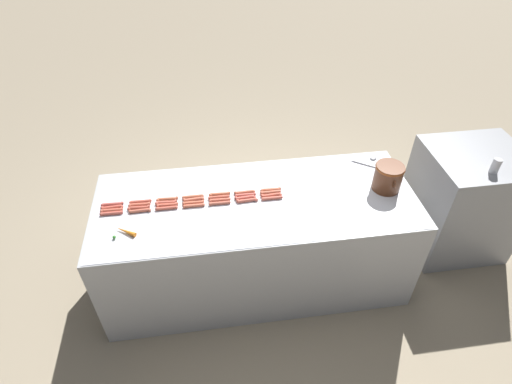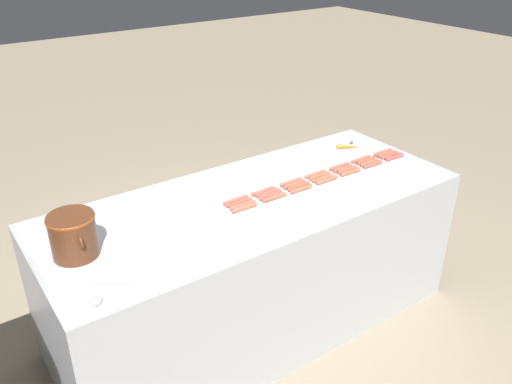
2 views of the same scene
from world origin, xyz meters
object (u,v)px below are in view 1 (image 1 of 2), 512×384
object	(u,v)px
hot_dog_19	(245,198)
hot_dog_3	(193,197)
hot_dog_18	(220,200)
hot_dog_25	(220,203)
hot_dog_6	(271,190)
hot_dog_26	(247,200)
hot_dog_4	(220,194)
hot_dog_11	(219,197)
hot_dog_20	(271,195)
hot_dog_24	(194,206)
soda_can	(496,166)
hot_dog_14	(112,210)
hot_dog_5	(245,192)
hot_dog_23	(166,208)
hot_dog_16	(167,205)
hot_dog_8	(139,205)
hot_dog_17	(193,203)
serving_spoon	(370,160)
hot_dog_12	(245,195)
hot_dog_21	(111,213)
hot_dog_10	(194,199)
hot_dog_22	(140,211)
carrot	(125,231)
back_cabinet	(462,201)
hot_dog_1	(140,202)
hot_dog_15	(139,208)
hot_dog_7	(112,207)
hot_dog_0	(112,204)
hot_dog_13	(270,192)
hot_dog_2	(167,199)
hot_dog_9	(166,202)

from	to	relation	value
hot_dog_19	hot_dog_3	bearing A→B (deg)	-99.71
hot_dog_18	hot_dog_25	xyz separation A→B (m)	(0.04, -0.00, 0.00)
hot_dog_6	hot_dog_26	distance (m)	0.22
hot_dog_4	hot_dog_11	bearing A→B (deg)	-13.37
hot_dog_20	hot_dog_25	bearing A→B (deg)	-84.89
hot_dog_24	soda_can	xyz separation A→B (m)	(0.03, 2.34, 0.15)
hot_dog_14	soda_can	world-z (taller)	soda_can
hot_dog_5	hot_dog_23	bearing A→B (deg)	-80.54
hot_dog_4	hot_dog_16	xyz separation A→B (m)	(0.07, -0.40, 0.00)
hot_dog_5	hot_dog_26	world-z (taller)	same
hot_dog_16	hot_dog_25	xyz separation A→B (m)	(0.04, 0.39, 0.00)
hot_dog_16	hot_dog_23	xyz separation A→B (m)	(0.03, -0.00, 0.00)
hot_dog_8	hot_dog_25	size ratio (longest dim) A/B	1.00
hot_dog_17	hot_dog_20	xyz separation A→B (m)	(-0.00, 0.59, 0.00)
hot_dog_5	serving_spoon	distance (m)	1.15
hot_dog_4	hot_dog_18	xyz separation A→B (m)	(0.07, -0.00, 0.00)
hot_dog_12	hot_dog_21	xyz separation A→B (m)	(0.07, -0.99, 0.00)
hot_dog_10	hot_dog_11	size ratio (longest dim) A/B	1.00
hot_dog_4	soda_can	bearing A→B (deg)	86.26
hot_dog_12	hot_dog_23	size ratio (longest dim) A/B	1.00
hot_dog_6	hot_dog_22	world-z (taller)	same
hot_dog_4	hot_dog_22	xyz separation A→B (m)	(0.11, -0.59, 0.00)
hot_dog_10	serving_spoon	size ratio (longest dim) A/B	0.69
hot_dog_18	carrot	distance (m)	0.72
back_cabinet	hot_dog_1	distance (m)	2.81
hot_dog_25	carrot	size ratio (longest dim) A/B	1.03
hot_dog_3	hot_dog_15	size ratio (longest dim) A/B	1.00
hot_dog_4	serving_spoon	world-z (taller)	hot_dog_4
back_cabinet	hot_dog_7	distance (m)	3.02
hot_dog_7	hot_dog_16	size ratio (longest dim) A/B	1.00
hot_dog_8	hot_dog_10	xyz separation A→B (m)	(-0.00, 0.40, 0.00)
hot_dog_0	hot_dog_11	bearing A→B (deg)	87.71
hot_dog_18	hot_dog_23	world-z (taller)	same
hot_dog_15	hot_dog_22	distance (m)	0.04
hot_dog_23	soda_can	xyz separation A→B (m)	(0.04, 2.54, 0.15)
hot_dog_10	carrot	world-z (taller)	carrot
back_cabinet	carrot	xyz separation A→B (m)	(0.40, -2.86, 0.42)
hot_dog_24	hot_dog_15	bearing A→B (deg)	-94.83
hot_dog_23	hot_dog_8	bearing A→B (deg)	-108.57
hot_dog_14	hot_dog_13	bearing A→B (deg)	91.80
hot_dog_11	hot_dog_18	xyz separation A→B (m)	(0.03, 0.00, 0.00)
hot_dog_0	hot_dog_21	size ratio (longest dim) A/B	1.00
hot_dog_2	hot_dog_19	world-z (taller)	same
hot_dog_1	hot_dog_21	xyz separation A→B (m)	(0.10, -0.20, 0.00)
hot_dog_17	hot_dog_11	bearing A→B (deg)	100.50
hot_dog_9	hot_dog_2	bearing A→B (deg)	168.24
hot_dog_18	hot_dog_21	distance (m)	0.79
hot_dog_15	serving_spoon	size ratio (longest dim) A/B	0.69
hot_dog_9	serving_spoon	distance (m)	1.74
hot_dog_17	hot_dog_15	bearing A→B (deg)	-90.09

